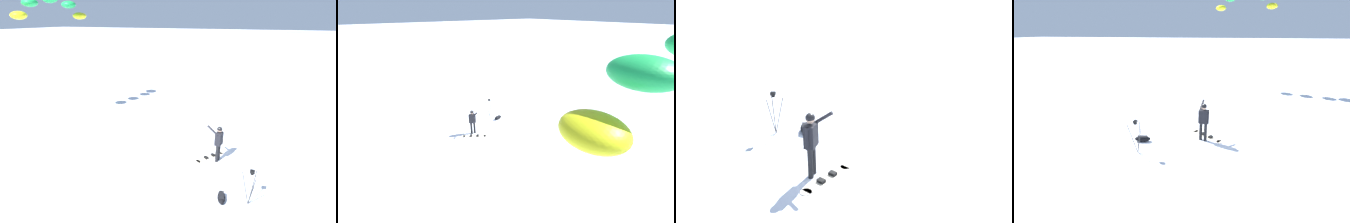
# 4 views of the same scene
# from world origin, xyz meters

# --- Properties ---
(ground_plane) EXTENTS (300.00, 300.00, 0.00)m
(ground_plane) POSITION_xyz_m (0.00, 0.00, 0.00)
(ground_plane) COLOR white
(snowboarder) EXTENTS (0.46, 0.73, 1.77)m
(snowboarder) POSITION_xyz_m (0.40, -0.57, 1.07)
(snowboarder) COLOR black
(snowboarder) RESTS_ON ground_plane
(snowboard) EXTENTS (1.52, 1.17, 0.10)m
(snowboard) POSITION_xyz_m (0.54, -0.18, 0.02)
(snowboard) COLOR beige
(snowboard) RESTS_ON ground_plane
(gear_bag_large) EXTENTS (0.73, 0.40, 0.26)m
(gear_bag_large) POSITION_xyz_m (-2.23, -1.22, 0.14)
(gear_bag_large) COLOR black
(gear_bag_large) RESTS_ON ground_plane
(camera_tripod) EXTENTS (0.61, 0.49, 1.43)m
(camera_tripod) POSITION_xyz_m (-2.07, -2.15, 1.02)
(camera_tripod) COLOR #262628
(camera_tripod) RESTS_ON ground_plane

